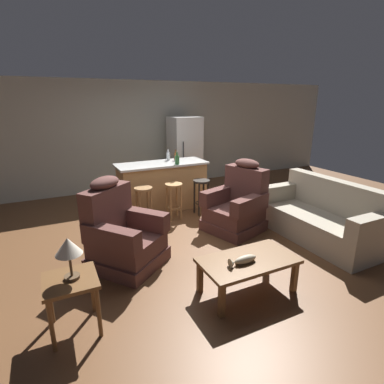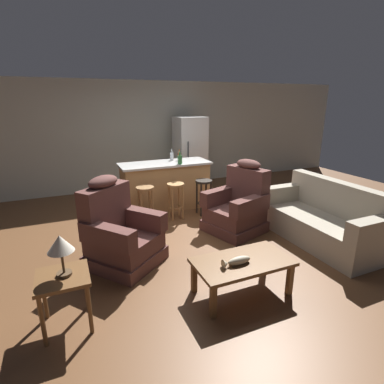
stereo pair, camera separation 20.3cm
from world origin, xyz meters
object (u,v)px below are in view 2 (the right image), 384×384
object	(u,v)px
table_lamp	(60,246)
bottle_tall_green	(180,160)
fish_figurine	(237,261)
bar_stool_middle	(176,194)
refrigerator	(190,153)
bottle_short_amber	(179,156)
end_table	(63,285)
recliner_near_island	(238,206)
couch	(324,221)
kitchen_island	(165,185)
bottle_wine_dark	(172,156)
coffee_table	(242,265)
recliner_near_lamp	(120,234)
bar_stool_right	(204,191)
bar_stool_left	(145,198)

from	to	relation	value
table_lamp	bottle_tall_green	bearing A→B (deg)	49.95
fish_figurine	bar_stool_middle	size ratio (longest dim) A/B	0.50
refrigerator	bottle_short_amber	distance (m)	1.29
end_table	fish_figurine	bearing A→B (deg)	-9.34
recliner_near_island	table_lamp	bearing A→B (deg)	8.12
bottle_tall_green	end_table	bearing A→B (deg)	-130.31
couch	end_table	bearing A→B (deg)	6.08
kitchen_island	bottle_short_amber	bearing A→B (deg)	19.66
fish_figurine	end_table	world-z (taller)	end_table
end_table	bar_stool_middle	bearing A→B (deg)	48.49
couch	bottle_short_amber	world-z (taller)	bottle_short_amber
kitchen_island	bottle_wine_dark	bearing A→B (deg)	42.20
coffee_table	kitchen_island	bearing A→B (deg)	87.59
fish_figurine	recliner_near_lamp	bearing A→B (deg)	128.12
bar_stool_right	bottle_short_amber	xyz separation A→B (m)	(-0.20, 0.76, 0.56)
kitchen_island	bottle_tall_green	size ratio (longest dim) A/B	7.69
fish_figurine	bar_stool_left	xyz separation A→B (m)	(-0.34, 2.51, 0.01)
bar_stool_right	bottle_short_amber	distance (m)	0.97
bar_stool_right	bottle_wine_dark	xyz separation A→B (m)	(-0.34, 0.83, 0.56)
refrigerator	bar_stool_left	bearing A→B (deg)	-131.92
end_table	bottle_short_amber	bearing A→B (deg)	51.88
recliner_near_island	refrigerator	distance (m)	2.79
coffee_table	couch	distance (m)	2.01
couch	end_table	world-z (taller)	couch
bottle_wine_dark	recliner_near_lamp	bearing A→B (deg)	-126.08
fish_figurine	kitchen_island	xyz separation A→B (m)	(0.24, 3.14, 0.02)
end_table	kitchen_island	xyz separation A→B (m)	(1.98, 2.86, 0.02)
bottle_short_amber	bar_stool_right	bearing A→B (deg)	-74.90
table_lamp	recliner_near_island	bearing A→B (deg)	25.69
recliner_near_lamp	bottle_wine_dark	bearing A→B (deg)	105.46
bar_stool_left	recliner_near_island	bearing A→B (deg)	-33.85
refrigerator	bar_stool_right	bearing A→B (deg)	-105.05
kitchen_island	bar_stool_middle	bearing A→B (deg)	-91.11
recliner_near_lamp	end_table	xyz separation A→B (m)	(-0.72, -1.02, 0.04)
bottle_short_amber	recliner_near_lamp	bearing A→B (deg)	-129.55
coffee_table	bottle_short_amber	distance (m)	3.32
end_table	bottle_tall_green	size ratio (longest dim) A/B	2.39
recliner_near_island	kitchen_island	xyz separation A→B (m)	(-0.77, 1.54, 0.06)
fish_figurine	coffee_table	bearing A→B (deg)	25.82
bar_stool_left	couch	bearing A→B (deg)	-37.59
couch	kitchen_island	world-z (taller)	kitchen_island
table_lamp	bottle_wine_dark	distance (m)	3.76
couch	bottle_short_amber	size ratio (longest dim) A/B	8.63
recliner_near_island	kitchen_island	distance (m)	1.72
recliner_near_island	bar_stool_middle	world-z (taller)	recliner_near_island
end_table	coffee_table	bearing A→B (deg)	-7.10
recliner_near_island	bar_stool_middle	size ratio (longest dim) A/B	1.76
recliner_near_island	end_table	size ratio (longest dim) A/B	2.14
table_lamp	recliner_near_lamp	bearing A→B (deg)	55.60
bar_stool_left	bottle_wine_dark	world-z (taller)	bottle_wine_dark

